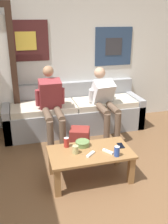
% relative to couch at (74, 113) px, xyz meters
% --- Properties ---
extents(ground_plane, '(18.00, 18.00, 0.00)m').
position_rel_couch_xyz_m(ground_plane, '(0.20, -2.27, -0.29)').
color(ground_plane, brown).
extents(wall_back, '(10.00, 0.07, 2.55)m').
position_rel_couch_xyz_m(wall_back, '(0.20, 0.38, 0.98)').
color(wall_back, silver).
rests_on(wall_back, ground_plane).
extents(couch, '(2.42, 0.75, 0.80)m').
position_rel_couch_xyz_m(couch, '(0.00, 0.00, 0.00)').
color(couch, gray).
rests_on(couch, ground_plane).
extents(coffee_table, '(1.01, 0.56, 0.39)m').
position_rel_couch_xyz_m(coffee_table, '(-0.14, -1.52, 0.02)').
color(coffee_table, olive).
rests_on(coffee_table, ground_plane).
extents(person_seated_adult, '(0.47, 0.90, 1.21)m').
position_rel_couch_xyz_m(person_seated_adult, '(-0.45, -0.42, 0.36)').
color(person_seated_adult, brown).
rests_on(person_seated_adult, ground_plane).
extents(person_seated_teen, '(0.47, 0.96, 1.12)m').
position_rel_couch_xyz_m(person_seated_teen, '(0.44, -0.37, 0.34)').
color(person_seated_teen, brown).
rests_on(person_seated_teen, ground_plane).
extents(backpack, '(0.36, 0.36, 0.37)m').
position_rel_couch_xyz_m(backpack, '(-0.10, -0.83, -0.12)').
color(backpack, maroon).
rests_on(backpack, ground_plane).
extents(ceramic_bowl, '(0.18, 0.18, 0.07)m').
position_rel_couch_xyz_m(ceramic_bowl, '(-0.20, -1.36, 0.13)').
color(ceramic_bowl, '#607F47').
rests_on(ceramic_bowl, coffee_table).
extents(pillar_candle, '(0.07, 0.07, 0.11)m').
position_rel_couch_xyz_m(pillar_candle, '(-0.33, -1.52, 0.14)').
color(pillar_candle, tan).
rests_on(pillar_candle, coffee_table).
extents(drink_can_blue, '(0.07, 0.07, 0.12)m').
position_rel_couch_xyz_m(drink_can_blue, '(0.12, -1.70, 0.15)').
color(drink_can_blue, '#28479E').
rests_on(drink_can_blue, coffee_table).
extents(drink_can_red, '(0.07, 0.07, 0.12)m').
position_rel_couch_xyz_m(drink_can_red, '(-0.40, -1.33, 0.15)').
color(drink_can_red, maroon).
rests_on(drink_can_red, coffee_table).
extents(game_controller_near_left, '(0.13, 0.12, 0.03)m').
position_rel_couch_xyz_m(game_controller_near_left, '(-0.17, -1.61, 0.11)').
color(game_controller_near_left, white).
rests_on(game_controller_near_left, coffee_table).
extents(game_controller_near_right, '(0.11, 0.14, 0.03)m').
position_rel_couch_xyz_m(game_controller_near_right, '(0.05, -1.60, 0.11)').
color(game_controller_near_right, white).
rests_on(game_controller_near_right, coffee_table).
extents(cell_phone, '(0.08, 0.14, 0.01)m').
position_rel_couch_xyz_m(cell_phone, '(0.27, -1.49, 0.10)').
color(cell_phone, black).
rests_on(cell_phone, coffee_table).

